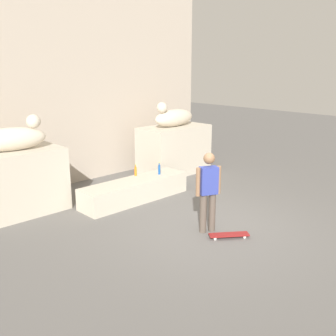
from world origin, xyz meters
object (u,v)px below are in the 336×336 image
(statue_reclining_left, at_px, (11,138))
(statue_reclining_right, at_px, (173,117))
(skateboard, at_px, (229,235))
(bottle_orange, at_px, (136,171))
(bottle_blue, at_px, (159,169))
(skater, at_px, (208,189))

(statue_reclining_left, distance_m, statue_reclining_right, 5.05)
(skateboard, bearing_deg, statue_reclining_left, 157.02)
(bottle_orange, bearing_deg, statue_reclining_left, 162.51)
(skateboard, bearing_deg, statue_reclining_right, 95.28)
(statue_reclining_right, bearing_deg, statue_reclining_left, -3.91)
(bottle_blue, bearing_deg, skater, -110.89)
(bottle_orange, distance_m, bottle_blue, 0.63)
(skateboard, height_order, bottle_blue, bottle_blue)
(skater, distance_m, bottle_orange, 2.88)
(statue_reclining_right, bearing_deg, bottle_blue, 31.33)
(statue_reclining_left, distance_m, bottle_orange, 3.14)
(statue_reclining_right, distance_m, skater, 4.66)
(statue_reclining_right, xyz_separation_m, skater, (-2.67, -3.72, -0.85))
(statue_reclining_left, bearing_deg, skater, -46.61)
(bottle_blue, bearing_deg, statue_reclining_left, 160.03)
(statue_reclining_left, height_order, skater, statue_reclining_left)
(statue_reclining_left, xyz_separation_m, statue_reclining_right, (5.05, 0.00, 0.00))
(statue_reclining_left, height_order, bottle_blue, statue_reclining_left)
(statue_reclining_right, height_order, skater, statue_reclining_right)
(skater, xyz_separation_m, bottle_blue, (0.96, 2.50, -0.26))
(statue_reclining_left, xyz_separation_m, bottle_blue, (3.34, -1.21, -1.10))
(skater, bearing_deg, bottle_blue, 94.24)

